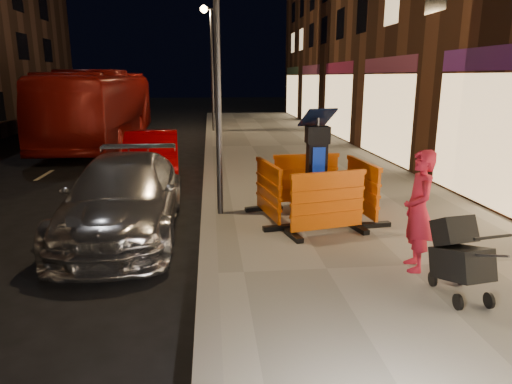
{
  "coord_description": "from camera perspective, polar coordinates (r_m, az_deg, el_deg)",
  "views": [
    {
      "loc": [
        0.09,
        -6.17,
        2.94
      ],
      "look_at": [
        0.8,
        1.0,
        1.1
      ],
      "focal_mm": 32.0,
      "sensor_mm": 36.0,
      "label": 1
    }
  ],
  "objects": [
    {
      "name": "ground_plane",
      "position": [
        6.83,
        -5.97,
        -11.23
      ],
      "size": [
        120.0,
        120.0,
        0.0
      ],
      "primitive_type": "plane",
      "color": "black",
      "rests_on": "ground"
    },
    {
      "name": "man",
      "position": [
        7.01,
        19.64,
        -2.24
      ],
      "size": [
        0.54,
        0.72,
        1.79
      ],
      "primitive_type": "imported",
      "rotation": [
        0.0,
        0.0,
        -1.75
      ],
      "color": "red",
      "rests_on": "sidewalk"
    },
    {
      "name": "barrier_front",
      "position": [
        8.25,
        8.95,
        -1.42
      ],
      "size": [
        1.58,
        0.93,
        1.15
      ],
      "primitive_type": "cube",
      "rotation": [
        0.0,
        0.0,
        0.23
      ],
      "color": "#DE5808",
      "rests_on": "sidewalk"
    },
    {
      "name": "barrier_kerbside",
      "position": [
        8.97,
        1.55,
        0.04
      ],
      "size": [
        0.86,
        1.57,
        1.15
      ],
      "primitive_type": "cube",
      "rotation": [
        0.0,
        0.0,
        1.75
      ],
      "color": "#DE5808",
      "rests_on": "sidewalk"
    },
    {
      "name": "car_red",
      "position": [
        13.59,
        -12.7,
        1.46
      ],
      "size": [
        1.8,
        4.35,
        1.4
      ],
      "primitive_type": "imported",
      "rotation": [
        0.0,
        0.0,
        0.08
      ],
      "color": "#920204",
      "rests_on": "ground"
    },
    {
      "name": "street_lamp_mid",
      "position": [
        9.18,
        -4.84,
        15.58
      ],
      "size": [
        0.12,
        0.12,
        6.0
      ],
      "primitive_type": "cylinder",
      "color": "#3F3F44",
      "rests_on": "sidewalk"
    },
    {
      "name": "bus_doubledecker",
      "position": [
        21.64,
        -18.39,
        5.76
      ],
      "size": [
        2.76,
        11.45,
        3.18
      ],
      "primitive_type": "imported",
      "rotation": [
        0.0,
        0.0,
        -0.01
      ],
      "color": "maroon",
      "rests_on": "ground"
    },
    {
      "name": "stroller",
      "position": [
        6.47,
        24.33,
        -7.7
      ],
      "size": [
        0.65,
        0.88,
        1.01
      ],
      "primitive_type": "cube",
      "rotation": [
        0.0,
        0.0,
        0.17
      ],
      "color": "black",
      "rests_on": "sidewalk"
    },
    {
      "name": "sidewalk",
      "position": [
        7.4,
        18.26,
        -9.21
      ],
      "size": [
        6.0,
        60.0,
        0.15
      ],
      "primitive_type": "cube",
      "color": "gray",
      "rests_on": "ground"
    },
    {
      "name": "street_lamp_far",
      "position": [
        24.17,
        -5.48,
        14.73
      ],
      "size": [
        0.12,
        0.12,
        6.0
      ],
      "primitive_type": "cylinder",
      "color": "#3F3F44",
      "rests_on": "sidewalk"
    },
    {
      "name": "car_silver",
      "position": [
        9.17,
        -15.88,
        -4.95
      ],
      "size": [
        2.08,
        4.98,
        1.44
      ],
      "primitive_type": "imported",
      "rotation": [
        0.0,
        0.0,
        0.01
      ],
      "color": "#A3A3A7",
      "rests_on": "ground"
    },
    {
      "name": "kerb",
      "position": [
        6.8,
        -5.98,
        -10.66
      ],
      "size": [
        0.3,
        60.0,
        0.15
      ],
      "primitive_type": "cube",
      "color": "slate",
      "rests_on": "ground"
    },
    {
      "name": "barrier_bldgside",
      "position": [
        9.4,
        13.12,
        0.32
      ],
      "size": [
        0.77,
        1.54,
        1.15
      ],
      "primitive_type": "cube",
      "rotation": [
        0.0,
        0.0,
        1.68
      ],
      "color": "#DE5808",
      "rests_on": "sidewalk"
    },
    {
      "name": "barrier_back",
      "position": [
        10.04,
        6.26,
        1.5
      ],
      "size": [
        1.53,
        0.74,
        1.15
      ],
      "primitive_type": "cube",
      "rotation": [
        0.0,
        0.0,
        0.09
      ],
      "color": "#DE5808",
      "rests_on": "sidewalk"
    },
    {
      "name": "parking_kiosk",
      "position": [
        9.04,
        7.56,
        3.0
      ],
      "size": [
        0.74,
        0.74,
        2.07
      ],
      "primitive_type": "cube",
      "rotation": [
        0.0,
        0.0,
        0.14
      ],
      "color": "black",
      "rests_on": "sidewalk"
    }
  ]
}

